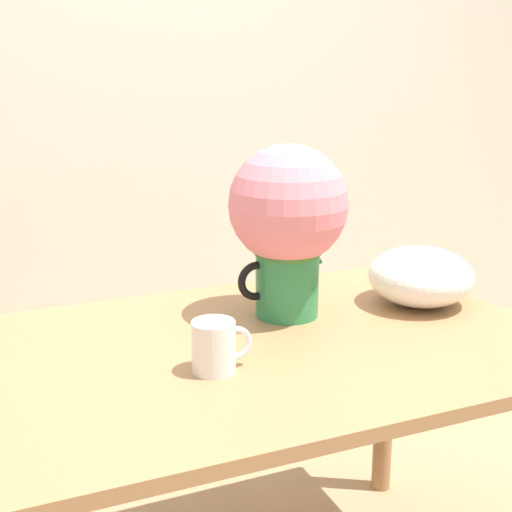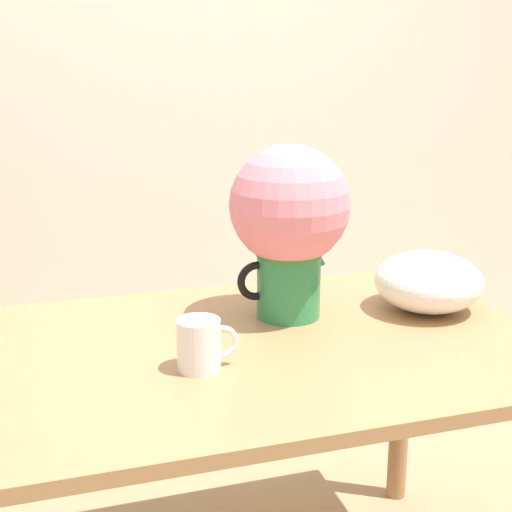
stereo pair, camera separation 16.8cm
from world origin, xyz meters
The scene contains 5 objects.
wall_back centered at (0.00, 1.65, 1.30)m, with size 8.00×0.05×2.60m.
table centered at (-0.12, 0.08, 0.64)m, with size 1.36×0.85×0.74m.
flower_vase centered at (0.05, 0.22, 0.98)m, with size 0.29×0.29×0.42m.
coffee_mug centered at (-0.23, -0.02, 0.79)m, with size 0.13×0.09×0.11m.
white_bowl centered at (0.40, 0.16, 0.81)m, with size 0.27×0.27×0.15m.
Camera 1 is at (-0.67, -1.27, 1.34)m, focal length 50.00 mm.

